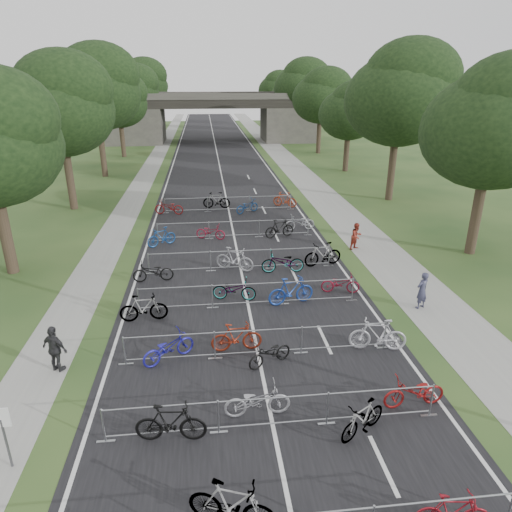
{
  "coord_description": "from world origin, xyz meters",
  "views": [
    {
      "loc": [
        -1.62,
        -6.46,
        9.25
      ],
      "look_at": [
        0.68,
        14.06,
        1.1
      ],
      "focal_mm": 32.0,
      "sensor_mm": 36.0,
      "label": 1
    }
  ],
  "objects_px": {
    "pedestrian_b": "(356,236)",
    "pedestrian_c": "(55,349)",
    "overpass_bridge": "(214,117)",
    "bike_1": "(232,505)",
    "park_sign": "(2,427)",
    "pedestrian_a": "(422,291)"
  },
  "relations": [
    {
      "from": "park_sign",
      "to": "pedestrian_c",
      "type": "height_order",
      "value": "park_sign"
    },
    {
      "from": "pedestrian_a",
      "to": "pedestrian_c",
      "type": "bearing_deg",
      "value": -13.49
    },
    {
      "from": "pedestrian_b",
      "to": "pedestrian_c",
      "type": "relative_size",
      "value": 0.92
    },
    {
      "from": "pedestrian_b",
      "to": "pedestrian_c",
      "type": "xyz_separation_m",
      "value": [
        -13.6,
        -10.19,
        0.06
      ]
    },
    {
      "from": "overpass_bridge",
      "to": "park_sign",
      "type": "bearing_deg",
      "value": -96.26
    },
    {
      "from": "pedestrian_b",
      "to": "bike_1",
      "type": "bearing_deg",
      "value": -147.34
    },
    {
      "from": "pedestrian_a",
      "to": "pedestrian_c",
      "type": "xyz_separation_m",
      "value": [
        -14.09,
        -2.92,
        0.01
      ]
    },
    {
      "from": "overpass_bridge",
      "to": "bike_1",
      "type": "distance_m",
      "value": 64.32
    },
    {
      "from": "pedestrian_c",
      "to": "park_sign",
      "type": "bearing_deg",
      "value": 118.31
    },
    {
      "from": "park_sign",
      "to": "pedestrian_c",
      "type": "relative_size",
      "value": 1.09
    },
    {
      "from": "bike_1",
      "to": "overpass_bridge",
      "type": "bearing_deg",
      "value": 18.94
    },
    {
      "from": "overpass_bridge",
      "to": "bike_1",
      "type": "xyz_separation_m",
      "value": [
        -1.33,
        -64.24,
        -2.93
      ]
    },
    {
      "from": "park_sign",
      "to": "pedestrian_a",
      "type": "xyz_separation_m",
      "value": [
        14.09,
        7.02,
        -0.45
      ]
    },
    {
      "from": "pedestrian_a",
      "to": "pedestrian_b",
      "type": "height_order",
      "value": "pedestrian_a"
    },
    {
      "from": "overpass_bridge",
      "to": "pedestrian_a",
      "type": "bearing_deg",
      "value": -82.45
    },
    {
      "from": "overpass_bridge",
      "to": "pedestrian_b",
      "type": "distance_m",
      "value": 48.27
    },
    {
      "from": "overpass_bridge",
      "to": "pedestrian_a",
      "type": "xyz_separation_m",
      "value": [
        7.29,
        -54.98,
        -2.71
      ]
    },
    {
      "from": "overpass_bridge",
      "to": "pedestrian_c",
      "type": "relative_size",
      "value": 18.59
    },
    {
      "from": "bike_1",
      "to": "pedestrian_a",
      "type": "relative_size",
      "value": 1.23
    },
    {
      "from": "park_sign",
      "to": "pedestrian_b",
      "type": "xyz_separation_m",
      "value": [
        13.6,
        14.29,
        -0.5
      ]
    },
    {
      "from": "overpass_bridge",
      "to": "park_sign",
      "type": "height_order",
      "value": "overpass_bridge"
    },
    {
      "from": "pedestrian_a",
      "to": "pedestrian_c",
      "type": "height_order",
      "value": "pedestrian_c"
    }
  ]
}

